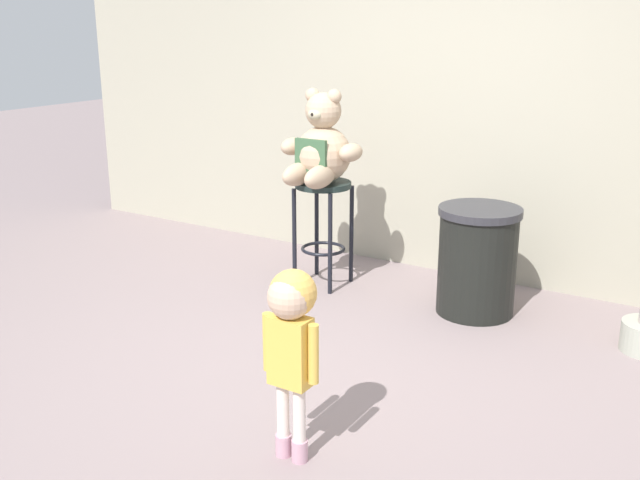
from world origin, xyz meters
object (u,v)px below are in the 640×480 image
bar_stool_with_teddy (323,211)px  trash_bin (477,260)px  child_walking (291,325)px  teddy_bear (321,149)px

bar_stool_with_teddy → trash_bin: size_ratio=1.07×
bar_stool_with_teddy → child_walking: 2.30m
bar_stool_with_teddy → child_walking: size_ratio=0.87×
child_walking → bar_stool_with_teddy: bearing=-14.9°
teddy_bear → trash_bin: teddy_bear is taller
teddy_bear → child_walking: bearing=-61.3°
bar_stool_with_teddy → child_walking: (1.09, -2.03, 0.09)m
child_walking → trash_bin: 2.11m
teddy_bear → trash_bin: (1.17, 0.10, -0.65)m
child_walking → trash_bin: (0.08, 2.09, -0.28)m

